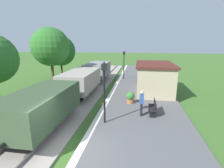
% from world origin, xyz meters
% --- Properties ---
extents(ground_plane, '(160.00, 160.00, 0.00)m').
position_xyz_m(ground_plane, '(0.00, 0.00, 0.00)').
color(ground_plane, '#3D6628').
extents(platform_slab, '(6.00, 60.00, 0.25)m').
position_xyz_m(platform_slab, '(3.20, 0.00, 0.12)').
color(platform_slab, '#565659').
rests_on(platform_slab, ground).
extents(platform_edge_stripe, '(0.36, 60.00, 0.01)m').
position_xyz_m(platform_edge_stripe, '(0.40, 0.00, 0.25)').
color(platform_edge_stripe, silver).
rests_on(platform_edge_stripe, platform_slab).
extents(track_ballast, '(3.80, 60.00, 0.12)m').
position_xyz_m(track_ballast, '(-2.40, 0.00, 0.06)').
color(track_ballast, '#9E9389').
rests_on(track_ballast, ground).
extents(rail_near, '(0.07, 60.00, 0.14)m').
position_xyz_m(rail_near, '(-1.68, 0.00, 0.19)').
color(rail_near, slate).
rests_on(rail_near, track_ballast).
extents(rail_far, '(0.07, 60.00, 0.14)m').
position_xyz_m(rail_far, '(-3.12, 0.00, 0.19)').
color(rail_far, slate).
rests_on(rail_far, track_ballast).
extents(freight_train, '(2.50, 19.40, 2.12)m').
position_xyz_m(freight_train, '(-2.40, 8.54, 1.40)').
color(freight_train, '#384C33').
rests_on(freight_train, rail_near).
extents(station_hut, '(3.50, 5.80, 2.78)m').
position_xyz_m(station_hut, '(4.40, 10.39, 1.65)').
color(station_hut, tan).
rests_on(station_hut, platform_slab).
extents(bench_near_hut, '(0.42, 1.50, 0.91)m').
position_xyz_m(bench_near_hut, '(3.94, 4.77, 0.72)').
color(bench_near_hut, black).
rests_on(bench_near_hut, platform_slab).
extents(bench_down_platform, '(0.42, 1.50, 0.91)m').
position_xyz_m(bench_down_platform, '(3.94, 15.37, 0.72)').
color(bench_down_platform, black).
rests_on(bench_down_platform, platform_slab).
extents(person_waiting, '(0.26, 0.39, 1.71)m').
position_xyz_m(person_waiting, '(3.15, 4.38, 1.18)').
color(person_waiting, black).
rests_on(person_waiting, platform_slab).
extents(potted_planter, '(0.64, 0.64, 0.92)m').
position_xyz_m(potted_planter, '(2.33, 6.66, 0.72)').
color(potted_planter, '#9E6642').
rests_on(potted_planter, platform_slab).
extents(lamp_post_near, '(0.28, 0.28, 3.70)m').
position_xyz_m(lamp_post_near, '(0.97, 3.02, 2.80)').
color(lamp_post_near, black).
rests_on(lamp_post_near, platform_slab).
extents(lamp_post_far, '(0.28, 0.28, 3.70)m').
position_xyz_m(lamp_post_far, '(0.97, 15.92, 2.80)').
color(lamp_post_far, black).
rests_on(lamp_post_far, platform_slab).
extents(tree_trackside_far, '(3.97, 3.97, 6.51)m').
position_xyz_m(tree_trackside_far, '(-6.21, 10.52, 4.51)').
color(tree_trackside_far, '#4C3823').
rests_on(tree_trackside_far, ground).
extents(tree_field_left, '(4.22, 4.22, 5.92)m').
position_xyz_m(tree_field_left, '(-8.19, 16.85, 3.80)').
color(tree_field_left, '#4C3823').
rests_on(tree_field_left, ground).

